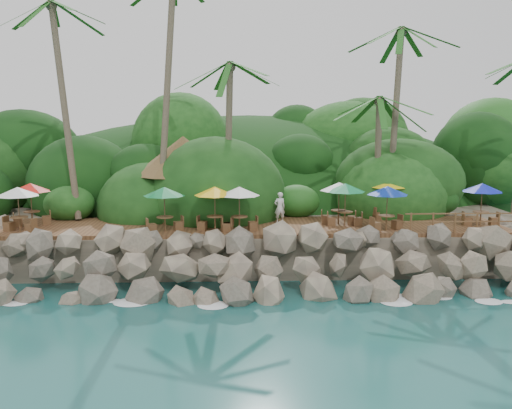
{
  "coord_description": "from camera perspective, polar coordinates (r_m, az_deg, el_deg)",
  "views": [
    {
      "loc": [
        -1.04,
        -22.84,
        7.8
      ],
      "look_at": [
        0.0,
        6.0,
        3.4
      ],
      "focal_mm": 38.94,
      "sensor_mm": 36.0,
      "label": 1
    }
  ],
  "objects": [
    {
      "name": "foam_line",
      "position": [
        24.44,
        0.49,
        -9.87
      ],
      "size": [
        25.2,
        0.8,
        0.06
      ],
      "color": "white",
      "rests_on": "ground"
    },
    {
      "name": "jungle_foliage",
      "position": [
        38.65,
        -0.48,
        -2.98
      ],
      "size": [
        44.0,
        16.0,
        12.0
      ],
      "primitive_type": null,
      "color": "#143811",
      "rests_on": "ground"
    },
    {
      "name": "railing",
      "position": [
        29.23,
        20.78,
        -1.54
      ],
      "size": [
        6.1,
        0.1,
        1.0
      ],
      "color": "brown",
      "rests_on": "terrace"
    },
    {
      "name": "terrace",
      "position": [
        29.4,
        0.0,
        -2.31
      ],
      "size": [
        26.0,
        5.0,
        0.2
      ],
      "primitive_type": "cube",
      "color": "brown",
      "rests_on": "land_base"
    },
    {
      "name": "ground",
      "position": [
        24.16,
        0.52,
        -10.17
      ],
      "size": [
        140.0,
        140.0,
        0.0
      ],
      "primitive_type": "plane",
      "color": "#19514F",
      "rests_on": "ground"
    },
    {
      "name": "dining_clusters",
      "position": [
        28.72,
        -0.5,
        1.39
      ],
      "size": [
        25.67,
        5.24,
        2.24
      ],
      "color": "brown",
      "rests_on": "terrace"
    },
    {
      "name": "land_base",
      "position": [
        39.44,
        -0.52,
        -1.19
      ],
      "size": [
        32.0,
        25.2,
        2.1
      ],
      "primitive_type": "cube",
      "color": "gray",
      "rests_on": "ground"
    },
    {
      "name": "palms",
      "position": [
        31.97,
        4.12,
        16.78
      ],
      "size": [
        31.84,
        6.61,
        14.81
      ],
      "color": "brown",
      "rests_on": "ground"
    },
    {
      "name": "jungle_hill",
      "position": [
        47.01,
        -0.77,
        -0.89
      ],
      "size": [
        44.8,
        28.0,
        15.4
      ],
      "primitive_type": "ellipsoid",
      "color": "#143811",
      "rests_on": "ground"
    },
    {
      "name": "seawall",
      "position": [
        25.74,
        0.32,
        -6.3
      ],
      "size": [
        29.0,
        4.0,
        2.3
      ],
      "primitive_type": null,
      "color": "gray",
      "rests_on": "ground"
    },
    {
      "name": "palapa",
      "position": [
        32.19,
        -7.49,
        5.02
      ],
      "size": [
        5.7,
        5.7,
        4.6
      ],
      "color": "brown",
      "rests_on": "ground"
    },
    {
      "name": "waiter",
      "position": [
        29.88,
        2.45,
        -0.31
      ],
      "size": [
        0.69,
        0.54,
        1.68
      ],
      "primitive_type": "imported",
      "rotation": [
        0.0,
        0.0,
        3.39
      ],
      "color": "silver",
      "rests_on": "terrace"
    }
  ]
}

